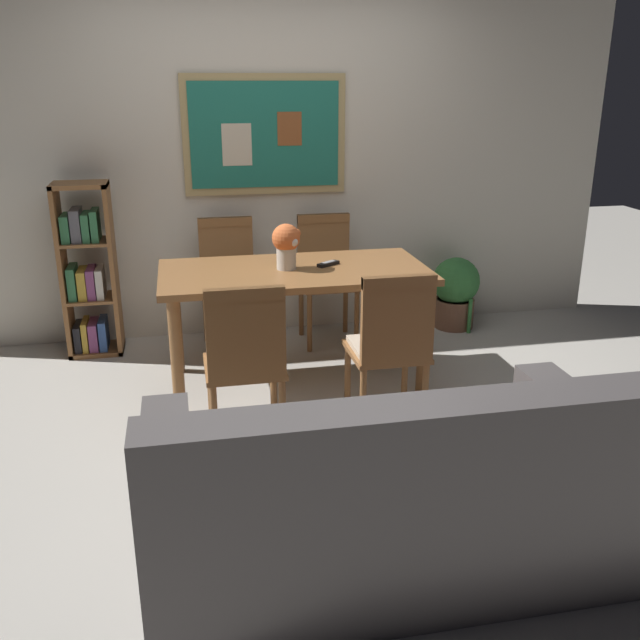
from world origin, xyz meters
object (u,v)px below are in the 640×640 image
object	(u,v)px
dining_chair_far_left	(228,273)
potted_ivy	(455,291)
dining_table	(294,285)
dining_chair_far_right	(326,268)
flower_vase	(286,243)
tv_remote	(328,264)
dining_chair_near_left	(245,354)
bookshelf	(88,275)
dining_chair_near_right	(391,339)
leather_couch	(388,501)

from	to	relation	value
dining_chair_far_left	potted_ivy	size ratio (longest dim) A/B	1.52
dining_table	dining_chair_far_right	xyz separation A→B (m)	(0.35, 0.75, -0.11)
dining_chair_far_right	flower_vase	world-z (taller)	flower_vase
dining_table	tv_remote	size ratio (longest dim) A/B	10.42
dining_chair_far_left	tv_remote	world-z (taller)	dining_chair_far_left
dining_chair_far_left	tv_remote	distance (m)	0.94
dining_chair_near_left	tv_remote	world-z (taller)	dining_chair_near_left
dining_chair_far_right	bookshelf	distance (m)	1.66
dining_chair_near_left	dining_chair_near_right	world-z (taller)	same
dining_chair_far_right	tv_remote	xyz separation A→B (m)	(-0.14, -0.71, 0.22)
dining_chair_far_left	leather_couch	bearing A→B (deg)	-81.23
dining_chair_near_right	potted_ivy	size ratio (longest dim) A/B	1.52
dining_chair_far_left	bookshelf	bearing A→B (deg)	177.86
flower_vase	leather_couch	bearing A→B (deg)	-87.09
dining_chair_near_right	leather_couch	bearing A→B (deg)	-107.28
leather_couch	tv_remote	xyz separation A→B (m)	(0.17, 1.87, 0.44)
dining_chair_far_right	flower_vase	xyz separation A→B (m)	(-0.40, -0.74, 0.37)
dining_chair_near_left	tv_remote	distance (m)	1.05
potted_ivy	flower_vase	bearing A→B (deg)	-151.55
leather_couch	dining_chair_near_left	bearing A→B (deg)	112.69
dining_chair_near_left	dining_table	bearing A→B (deg)	64.31
dining_table	flower_vase	xyz separation A→B (m)	(-0.04, 0.01, 0.26)
bookshelf	flower_vase	world-z (taller)	bookshelf
bookshelf	tv_remote	size ratio (longest dim) A/B	7.68
leather_couch	flower_vase	bearing A→B (deg)	92.91
dining_chair_near_right	potted_ivy	world-z (taller)	dining_chair_near_right
bookshelf	dining_chair_far_left	bearing A→B (deg)	-2.14
dining_chair_near_right	flower_vase	world-z (taller)	flower_vase
potted_ivy	tv_remote	size ratio (longest dim) A/B	3.87
dining_chair_far_right	potted_ivy	xyz separation A→B (m)	(1.02, 0.04, -0.25)
tv_remote	dining_chair_far_right	bearing A→B (deg)	79.07
dining_chair_near_left	bookshelf	size ratio (longest dim) A/B	0.77
leather_couch	tv_remote	bearing A→B (deg)	84.86
dining_chair_far_left	flower_vase	xyz separation A→B (m)	(0.31, -0.74, 0.37)
dining_chair_far_right	dining_table	bearing A→B (deg)	-115.37
dining_chair_near_right	bookshelf	xyz separation A→B (m)	(-1.69, 1.54, 0.02)
dining_chair_near_right	potted_ivy	xyz separation A→B (m)	(0.99, 1.53, -0.25)
dining_table	flower_vase	size ratio (longest dim) A/B	5.87
bookshelf	dining_table	bearing A→B (deg)	-31.38
dining_chair_far_left	leather_couch	xyz separation A→B (m)	(0.40, -2.59, -0.22)
tv_remote	bookshelf	bearing A→B (deg)	153.59
dining_table	dining_chair_near_left	bearing A→B (deg)	-115.69
dining_chair_far_right	leather_couch	distance (m)	2.61
dining_chair_near_right	potted_ivy	distance (m)	1.84
dining_chair_far_right	bookshelf	size ratio (longest dim) A/B	0.77
dining_table	potted_ivy	world-z (taller)	dining_table
dining_chair_far_right	tv_remote	size ratio (longest dim) A/B	5.89
dining_chair_near_left	potted_ivy	bearing A→B (deg)	41.89
dining_chair_near_right	flower_vase	bearing A→B (deg)	119.82
dining_chair_near_left	leather_couch	xyz separation A→B (m)	(0.43, -1.04, -0.22)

